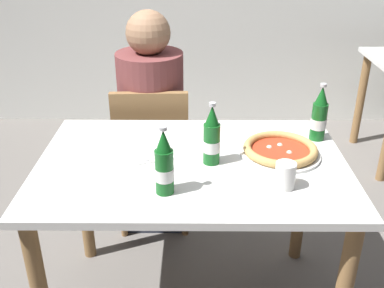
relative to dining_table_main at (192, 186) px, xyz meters
The scene contains 9 objects.
dining_table_main is the anchor object (origin of this frame).
chair_behind_table 0.66m from the dining_table_main, 109.44° to the left, with size 0.41×0.41×0.85m.
diner_seated 0.70m from the dining_table_main, 108.24° to the left, with size 0.34×0.34×1.21m.
pizza_margherita_near 0.38m from the dining_table_main, ahead, with size 0.32×0.32×0.04m.
beer_bottle_left 0.32m from the dining_table_main, 112.49° to the right, with size 0.07×0.07×0.25m.
beer_bottle_center 0.61m from the dining_table_main, 21.13° to the left, with size 0.07×0.07×0.25m.
beer_bottle_right 0.23m from the dining_table_main, ahead, with size 0.07×0.07×0.25m.
napkin_with_cutlery 0.22m from the dining_table_main, 157.26° to the left, with size 0.23×0.23×0.01m.
paper_cup 0.41m from the dining_table_main, 29.83° to the right, with size 0.07×0.07×0.10m, color white.
Camera 1 is at (0.01, -1.54, 1.59)m, focal length 42.26 mm.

